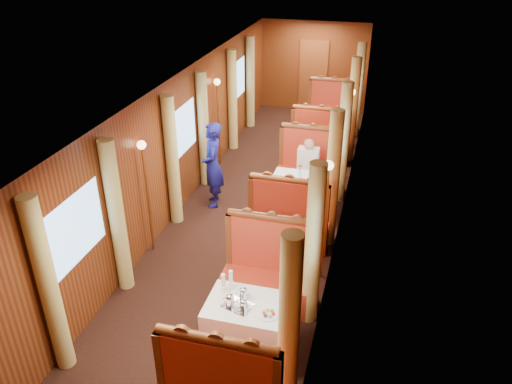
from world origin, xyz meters
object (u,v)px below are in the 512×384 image
(teapot_left, at_px, (230,302))
(teapot_right, at_px, (243,306))
(table_near, at_px, (250,328))
(passenger, at_px, (308,162))
(fruit_plate, at_px, (269,314))
(banquette_far_fwd, at_px, (320,143))
(steward, at_px, (213,165))
(banquette_mid_aft, at_px, (309,171))
(teapot_back, at_px, (243,295))
(banquette_far_aft, at_px, (332,114))
(tea_tray, at_px, (237,306))
(banquette_mid_fwd, at_px, (289,222))
(banquette_near_aft, at_px, (269,275))
(rose_vase_mid, at_px, (300,169))
(table_far, at_px, (326,130))
(rose_vase_far, at_px, (328,108))
(table_mid, at_px, (300,196))

(teapot_left, relative_size, teapot_right, 1.25)
(table_near, xyz_separation_m, passenger, (-0.00, 4.22, 0.37))
(fruit_plate, xyz_separation_m, passenger, (-0.27, 4.34, -0.03))
(banquette_far_fwd, distance_m, steward, 3.05)
(banquette_mid_aft, relative_size, teapot_back, 8.35)
(banquette_far_aft, relative_size, tea_tray, 3.94)
(banquette_mid_fwd, height_order, passenger, banquette_mid_fwd)
(banquette_near_aft, distance_m, banquette_mid_aft, 3.50)
(teapot_right, height_order, rose_vase_mid, rose_vase_mid)
(banquette_mid_fwd, distance_m, fruit_plate, 2.65)
(tea_tray, distance_m, teapot_right, 0.11)
(table_far, xyz_separation_m, rose_vase_far, (0.01, 0.01, 0.55))
(steward, bearing_deg, banquette_far_fwd, 126.62)
(banquette_far_aft, xyz_separation_m, teapot_back, (-0.10, -7.94, 0.39))
(teapot_left, bearing_deg, table_far, 84.61)
(banquette_mid_aft, relative_size, passenger, 1.76)
(table_mid, distance_m, table_far, 3.50)
(fruit_plate, relative_size, passenger, 0.30)
(banquette_mid_aft, bearing_deg, steward, -148.00)
(rose_vase_far, bearing_deg, tea_tray, -91.13)
(banquette_mid_aft, xyz_separation_m, rose_vase_mid, (-0.03, -0.99, 0.50))
(table_near, height_order, teapot_left, teapot_left)
(banquette_near_aft, bearing_deg, teapot_right, -92.14)
(fruit_plate, bearing_deg, table_mid, 94.24)
(banquette_near_aft, height_order, rose_vase_far, banquette_near_aft)
(teapot_left, xyz_separation_m, rose_vase_mid, (0.18, 3.63, 0.11))
(rose_vase_mid, height_order, passenger, passenger)
(banquette_mid_fwd, distance_m, steward, 1.98)
(banquette_near_aft, relative_size, banquette_mid_fwd, 1.00)
(teapot_back, bearing_deg, banquette_far_fwd, 94.65)
(fruit_plate, distance_m, rose_vase_far, 7.14)
(banquette_mid_fwd, bearing_deg, banquette_far_aft, 90.00)
(teapot_right, relative_size, rose_vase_mid, 0.39)
(teapot_back, xyz_separation_m, passenger, (0.10, 4.14, -0.07))
(table_far, bearing_deg, fruit_plate, -87.84)
(banquette_near_aft, bearing_deg, banquette_mid_fwd, 90.00)
(table_mid, distance_m, fruit_plate, 3.66)
(banquette_far_aft, xyz_separation_m, passenger, (-0.00, -3.80, 0.32))
(table_mid, xyz_separation_m, tea_tray, (-0.13, -3.57, 0.38))
(teapot_right, distance_m, steward, 3.93)
(table_mid, height_order, tea_tray, tea_tray)
(banquette_mid_aft, relative_size, table_far, 1.28)
(banquette_near_aft, bearing_deg, banquette_far_fwd, 90.00)
(banquette_far_aft, bearing_deg, banquette_near_aft, -90.00)
(banquette_near_aft, bearing_deg, teapot_left, -100.76)
(fruit_plate, bearing_deg, banquette_far_fwd, 92.52)
(table_near, xyz_separation_m, rose_vase_mid, (-0.03, 3.53, 0.55))
(teapot_left, bearing_deg, banquette_far_aft, 84.82)
(banquette_near_aft, relative_size, steward, 0.81)
(teapot_right, bearing_deg, teapot_left, -179.42)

